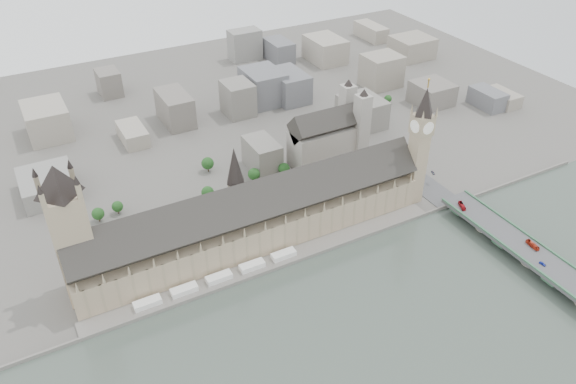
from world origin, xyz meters
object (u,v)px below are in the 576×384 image
palace_of_westminster (254,218)px  victoria_tower (69,227)px  elizabeth_tower (420,138)px  westminster_abbey (329,136)px  westminster_bridge (523,252)px  car_blue (543,264)px  red_bus_north (462,206)px  red_bus_south (532,245)px  car_approach (433,173)px

palace_of_westminster → victoria_tower: (-122.00, 6.30, 32.50)m
elizabeth_tower → westminster_abbey: elizabeth_tower is taller
elizabeth_tower → westminster_bridge: 111.81m
palace_of_westminster → victoria_tower: bearing=177.0°
palace_of_westminster → car_blue: size_ratio=55.17×
westminster_bridge → westminster_abbey: bearing=105.6°
elizabeth_tower → red_bus_north: bearing=-64.6°
red_bus_north → car_blue: bearing=-65.7°
palace_of_westminster → westminster_abbey: bearing=34.2°
elizabeth_tower → westminster_bridge: (24.00, -95.50, -52.96)m
westminster_abbey → car_blue: westminster_abbey is taller
westminster_abbey → red_bus_south: westminster_abbey is taller
victoria_tower → red_bus_north: (278.06, -56.11, -43.45)m
elizabeth_tower → red_bus_north: size_ratio=9.94×
red_bus_south → car_approach: 109.19m
victoria_tower → red_bus_north: victoria_tower is taller
victoria_tower → red_bus_south: 314.09m
car_approach → red_bus_south: bearing=-76.0°
elizabeth_tower → red_bus_south: (28.51, -98.35, -46.24)m
westminster_bridge → car_approach: (6.92, 106.31, 5.85)m
victoria_tower → westminster_bridge: victoria_tower is taller
red_bus_north → red_bus_south: size_ratio=0.95×
westminster_bridge → car_approach: 106.69m
westminster_abbey → elizabeth_tower: bearing=-72.7°
red_bus_south → elizabeth_tower: bearing=112.3°
westminster_abbey → red_bus_north: bearing=-70.2°
car_blue → car_approach: car_blue is taller
victoria_tower → car_approach: bearing=-1.4°
palace_of_westminster → red_bus_south: 199.88m
palace_of_westminster → red_bus_north: (156.06, -49.81, -10.95)m
victoria_tower → elizabeth_tower: bearing=-4.0°
victoria_tower → red_bus_north: size_ratio=9.25×
red_bus_south → car_blue: red_bus_south is taller
victoria_tower → westminster_bridge: (284.00, -113.50, -50.08)m
victoria_tower → red_bus_north: bearing=-11.4°
victoria_tower → car_blue: bearing=-25.5°
palace_of_westminster → westminster_abbey: (110.92, 75.30, 2.38)m
westminster_bridge → westminster_abbey: westminster_abbey is taller
westminster_abbey → car_approach: bearing=-52.7°
red_bus_south → palace_of_westminster: bearing=152.7°
elizabeth_tower → victoria_tower: bearing=176.0°
victoria_tower → red_bus_south: (288.51, -116.35, -43.36)m
westminster_bridge → car_approach: bearing=86.3°
palace_of_westminster → car_approach: 169.33m
palace_of_westminster → victoria_tower: 126.41m
red_bus_south → car_blue: (-8.86, -16.84, -0.77)m
victoria_tower → palace_of_westminster: bearing=-3.0°
car_blue → car_approach: (11.28, 126.00, -0.10)m
westminster_abbey → red_bus_north: westminster_abbey is taller
westminster_abbey → car_approach: size_ratio=13.66×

